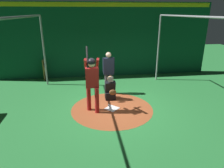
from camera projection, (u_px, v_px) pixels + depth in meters
ground_plane at (112, 109)px, 7.33m from camera, size 27.64×27.64×0.00m
dirt_circle at (112, 109)px, 7.33m from camera, size 2.94×2.94×0.01m
home_plate at (112, 108)px, 7.33m from camera, size 0.59×0.59×0.01m
batter at (92, 79)px, 6.77m from camera, size 0.68×0.49×2.23m
catcher at (110, 90)px, 8.00m from camera, size 0.58×0.40×0.98m
umpire at (109, 71)px, 8.38m from camera, size 0.22×0.49×1.78m
back_wall at (101, 40)px, 10.52m from camera, size 0.23×11.64×3.80m
cage_frame at (112, 46)px, 6.57m from camera, size 6.14×5.54×3.20m
bat_rack at (45, 70)px, 10.39m from camera, size 0.58×0.19×1.05m
baseball_0 at (109, 105)px, 7.51m from camera, size 0.07×0.07×0.07m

